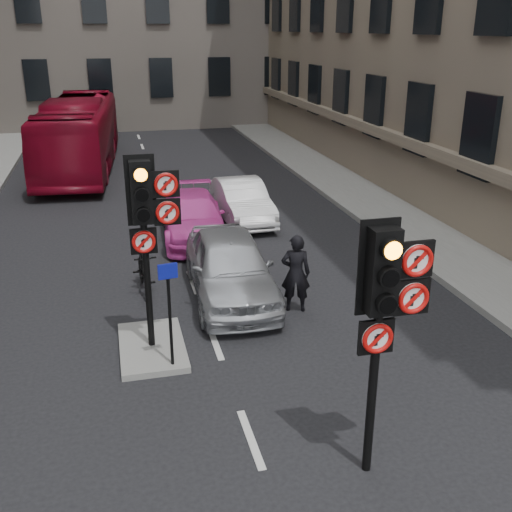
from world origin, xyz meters
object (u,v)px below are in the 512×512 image
signal_far (148,212)px  car_pink (193,217)px  motorcycle (144,271)px  car_white (242,201)px  motorcyclist (296,273)px  car_silver (230,266)px  bus_red (79,135)px  info_sign (169,301)px  signal_near (386,298)px

signal_far → car_pink: signal_far is taller
motorcycle → car_white: bearing=50.4°
motorcyclist → signal_far: bearing=34.7°
car_silver → bus_red: bus_red is taller
car_white → car_pink: bearing=-145.2°
motorcycle → info_sign: 3.65m
car_pink → signal_near: bearing=-80.9°
signal_near → motorcyclist: bearing=84.9°
info_sign → car_silver: bearing=51.5°
motorcycle → motorcyclist: motorcyclist is taller
motorcycle → info_sign: (0.24, -3.55, 0.85)m
bus_red → motorcyclist: size_ratio=6.30×
bus_red → info_sign: bus_red is taller
signal_far → car_silver: 3.35m
signal_far → car_silver: bearing=47.6°
signal_far → info_sign: signal_far is taller
car_silver → info_sign: (-1.62, -2.82, 0.62)m
car_white → info_sign: bearing=-111.9°
motorcyclist → info_sign: 3.40m
motorcycle → motorcyclist: 3.54m
car_silver → bus_red: bearing=106.4°
car_pink → motorcyclist: bearing=-71.3°
motorcycle → info_sign: bearing=-90.9°
car_silver → motorcyclist: size_ratio=2.54×
car_pink → bus_red: 10.49m
motorcyclist → signal_near: bearing=101.3°
signal_near → car_pink: size_ratio=0.84×
car_silver → car_white: car_silver is taller
car_silver → info_sign: size_ratio=2.25×
signal_near → signal_far: bearing=123.0°
motorcyclist → car_pink: bearing=-58.6°
bus_red → motorcycle: bearing=-78.4°
bus_red → info_sign: (1.93, -17.01, -0.13)m
car_pink → info_sign: size_ratio=2.22×
bus_red → motorcyclist: bus_red is taller
car_pink → bus_red: bearing=112.3°
signal_far → info_sign: size_ratio=1.86×
car_pink → car_silver: bearing=-83.5°
signal_near → bus_red: size_ratio=0.33×
signal_near → car_silver: size_ratio=0.82×
signal_near → car_white: signal_near is taller
motorcyclist → info_sign: size_ratio=0.89×
signal_far → motorcyclist: signal_far is taller
signal_near → motorcyclist: (0.44, 5.01, -1.73)m
signal_far → bus_red: size_ratio=0.33×
signal_near → info_sign: 4.17m
signal_far → info_sign: bearing=-75.2°
bus_red → car_pink: bearing=-66.9°
signal_near → car_white: bearing=86.3°
bus_red → info_sign: size_ratio=5.59×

